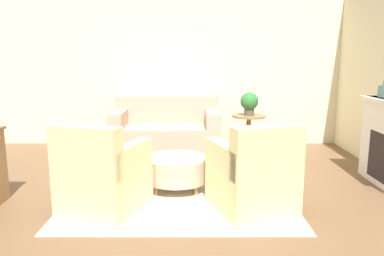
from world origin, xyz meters
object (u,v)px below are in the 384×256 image
(side_table, at_px, (249,127))
(potted_plant_on_side_table, at_px, (250,102))
(armchair_left, at_px, (102,178))
(ottoman_table, at_px, (177,168))
(couch, at_px, (166,131))
(armchair_right, at_px, (254,178))

(side_table, bearing_deg, potted_plant_on_side_table, 0.00)
(armchair_left, distance_m, side_table, 3.18)
(armchair_left, distance_m, ottoman_table, 1.05)
(couch, relative_size, potted_plant_on_side_table, 4.78)
(ottoman_table, distance_m, side_table, 2.17)
(couch, height_order, armchair_left, armchair_left)
(armchair_left, distance_m, potted_plant_on_side_table, 3.22)
(ottoman_table, distance_m, potted_plant_on_side_table, 2.25)
(armchair_left, height_order, armchair_right, same)
(ottoman_table, height_order, potted_plant_on_side_table, potted_plant_on_side_table)
(couch, height_order, side_table, couch)
(armchair_right, bearing_deg, armchair_left, 180.00)
(potted_plant_on_side_table, bearing_deg, ottoman_table, -123.13)
(armchair_left, height_order, side_table, armchair_left)
(armchair_right, xyz_separation_m, side_table, (0.32, 2.50, 0.09))
(armchair_left, xyz_separation_m, ottoman_table, (0.78, 0.69, -0.11))
(couch, bearing_deg, armchair_left, -100.27)
(couch, distance_m, ottoman_table, 2.12)
(couch, bearing_deg, ottoman_table, -82.50)
(armchair_right, relative_size, side_table, 1.56)
(potted_plant_on_side_table, bearing_deg, armchair_left, -128.18)
(side_table, height_order, potted_plant_on_side_table, potted_plant_on_side_table)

